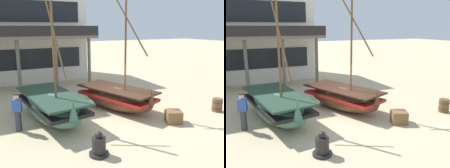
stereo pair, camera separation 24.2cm
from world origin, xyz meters
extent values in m
plane|color=#CCB78E|center=(0.00, 0.00, 0.00)|extent=(120.00, 120.00, 0.00)
ellipsoid|color=brown|center=(0.23, 0.88, 0.59)|extent=(3.34, 4.91, 1.18)
cube|color=red|center=(0.23, 0.88, 0.74)|extent=(3.29, 4.75, 0.14)
cube|color=#351E13|center=(0.23, 0.88, 1.13)|extent=(3.35, 4.84, 0.08)
cone|color=brown|center=(1.03, -1.16, 1.12)|extent=(0.46, 0.46, 0.83)
cylinder|color=brown|center=(0.44, 0.35, 3.56)|extent=(0.10, 0.10, 5.46)
cylinder|color=brown|center=(0.44, 0.35, 4.89)|extent=(1.07, 2.58, 3.73)
cube|color=brown|center=(0.11, 1.20, 1.00)|extent=(1.64, 0.77, 0.06)
ellipsoid|color=#427056|center=(-3.32, 0.80, 0.64)|extent=(2.66, 5.16, 1.29)
cube|color=black|center=(-3.32, 0.80, 0.81)|extent=(2.65, 4.97, 0.15)
cube|color=#243D2F|center=(-3.32, 0.80, 1.24)|extent=(2.71, 5.08, 0.09)
cone|color=#427056|center=(-2.97, -1.54, 1.23)|extent=(0.45, 0.45, 0.90)
cylinder|color=brown|center=(-3.23, 0.19, 3.43)|extent=(0.10, 0.10, 5.05)
cylinder|color=brown|center=(-3.23, 0.19, 4.47)|extent=(0.43, 2.43, 4.40)
cube|color=brown|center=(-3.37, 1.16, 1.10)|extent=(1.87, 0.43, 0.06)
cylinder|color=#33333D|center=(-4.90, 0.18, 0.44)|extent=(0.26, 0.26, 0.88)
cube|color=#2D4C99|center=(-4.90, 0.18, 1.15)|extent=(0.41, 0.33, 0.54)
sphere|color=beige|center=(-4.90, 0.18, 1.54)|extent=(0.22, 0.22, 0.22)
cylinder|color=#2D2823|center=(-4.90, 0.18, 1.66)|extent=(0.24, 0.24, 0.05)
cylinder|color=black|center=(-2.60, -3.23, 0.05)|extent=(0.70, 0.70, 0.10)
cylinder|color=black|center=(-2.60, -3.23, 0.38)|extent=(0.49, 0.49, 0.57)
sphere|color=black|center=(-2.60, -3.23, 0.76)|extent=(0.27, 0.27, 0.27)
cylinder|color=brown|center=(4.85, -1.84, 0.35)|extent=(0.52, 0.52, 0.70)
torus|color=black|center=(4.85, -1.84, 0.50)|extent=(0.56, 0.56, 0.03)
torus|color=black|center=(4.85, -1.84, 0.20)|extent=(0.56, 0.56, 0.03)
cube|color=brown|center=(1.73, -2.04, 0.29)|extent=(0.91, 0.91, 0.58)
cube|color=silver|center=(-2.82, 11.79, 3.57)|extent=(8.93, 5.24, 7.13)
cube|color=black|center=(-2.82, 9.14, 1.96)|extent=(7.50, 0.06, 1.57)
cube|color=black|center=(-2.82, 9.14, 5.53)|extent=(7.50, 0.06, 1.57)
cube|color=#70665B|center=(-2.82, 7.89, 3.67)|extent=(8.93, 2.55, 0.20)
cylinder|color=#666056|center=(-4.09, 7.00, 1.78)|extent=(0.24, 0.24, 3.57)
cylinder|color=#666056|center=(-1.54, 7.00, 1.78)|extent=(0.24, 0.24, 3.57)
cylinder|color=#666056|center=(1.01, 7.00, 1.78)|extent=(0.24, 0.24, 3.57)
cube|color=black|center=(-2.82, 6.67, 4.12)|extent=(8.93, 0.08, 0.70)
camera|label=1|loc=(-5.62, -10.37, 4.42)|focal=38.89mm
camera|label=2|loc=(-5.40, -10.48, 4.42)|focal=38.89mm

